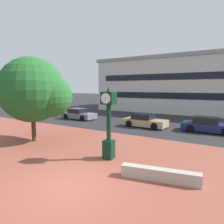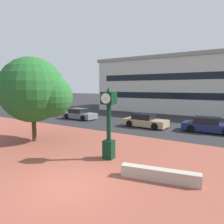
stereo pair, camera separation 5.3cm
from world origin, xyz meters
The scene contains 9 objects.
ground_plane centered at (0.00, 0.00, 0.00)m, with size 200.00×200.00×0.00m, color #262628.
plaza_brick_paving centered at (0.00, 2.51, 0.00)m, with size 44.00×13.02×0.01m, color brown.
planter_wall centered at (2.81, 2.37, 0.25)m, with size 3.20×0.40×0.50m, color #ADA393.
street_clock centered at (-0.40, 3.47, 1.94)m, with size 0.71×0.76×3.85m.
plaza_tree centered at (-6.66, 3.82, 3.53)m, with size 4.85×4.51×5.89m.
car_street_near centered at (-11.16, 13.23, 0.57)m, with size 4.27×1.97×1.28m.
car_street_mid centered at (3.14, 13.55, 0.57)m, with size 4.33×1.96×1.28m.
car_street_far centered at (-2.39, 12.82, 0.57)m, with size 4.22×1.96×1.28m.
civic_building centered at (-0.29, 30.44, 4.24)m, with size 30.92×14.69×8.46m.
Camera 2 is at (5.50, -5.43, 3.79)m, focal length 33.01 mm.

